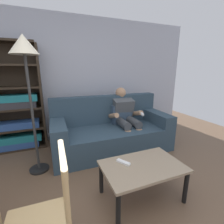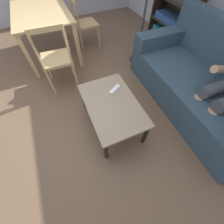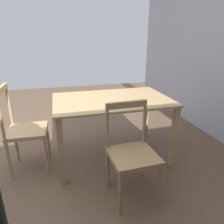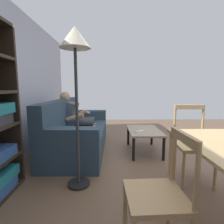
# 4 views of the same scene
# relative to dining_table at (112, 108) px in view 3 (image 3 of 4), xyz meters

# --- Properties ---
(ground_plane) EXTENTS (8.12, 8.12, 0.00)m
(ground_plane) POSITION_rel_dining_table_xyz_m (1.36, -0.05, -0.66)
(ground_plane) COLOR brown
(dining_table) EXTENTS (1.37, 0.90, 0.77)m
(dining_table) POSITION_rel_dining_table_xyz_m (0.00, 0.00, 0.00)
(dining_table) COLOR tan
(dining_table) RESTS_ON ground_plane
(dining_chair_near_wall) EXTENTS (0.44, 0.44, 0.90)m
(dining_chair_near_wall) POSITION_rel_dining_table_xyz_m (0.00, 0.72, -0.21)
(dining_chair_near_wall) COLOR tan
(dining_chair_near_wall) RESTS_ON ground_plane
(dining_chair_facing_couch) EXTENTS (0.43, 0.43, 0.98)m
(dining_chair_facing_couch) POSITION_rel_dining_table_xyz_m (1.02, -0.00, -0.18)
(dining_chair_facing_couch) COLOR tan
(dining_chair_facing_couch) RESTS_ON ground_plane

